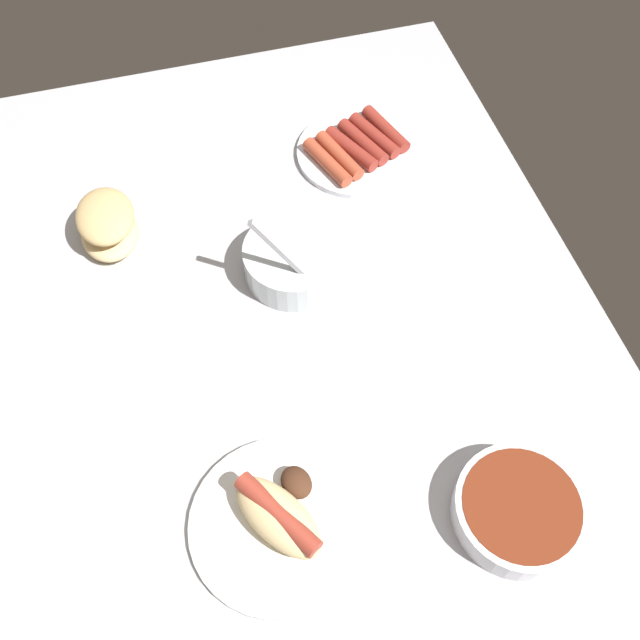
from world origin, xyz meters
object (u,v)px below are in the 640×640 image
bread_stack (107,225)px  plate_sausages (357,149)px  bowl_coleslaw (294,259)px  bowl_chili (519,509)px  plate_hotdog_assembled (280,519)px

bread_stack → plate_sausages: 42.45cm
bowl_coleslaw → bowl_chili: bowl_coleslaw is taller
bowl_coleslaw → bowl_chili: bearing=21.0°
plate_sausages → bowl_chili: 64.02cm
plate_hotdog_assembled → bowl_coleslaw: bearing=162.8°
bowl_coleslaw → bread_stack: (-13.46, -25.64, 0.67)cm
bread_stack → plate_hotdog_assembled: bearing=16.0°
bread_stack → bowl_chili: bearing=36.7°
plate_sausages → bread_stack: bearing=-80.1°
bread_stack → plate_sausages: bearing=99.9°
bread_stack → bowl_chili: size_ratio=0.73×
bowl_coleslaw → bread_stack: 28.97cm
plate_sausages → bowl_chili: size_ratio=1.28×
bread_stack → plate_hotdog_assembled: bread_stack is taller
bowl_coleslaw → plate_sausages: (-20.78, 16.11, -1.68)cm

